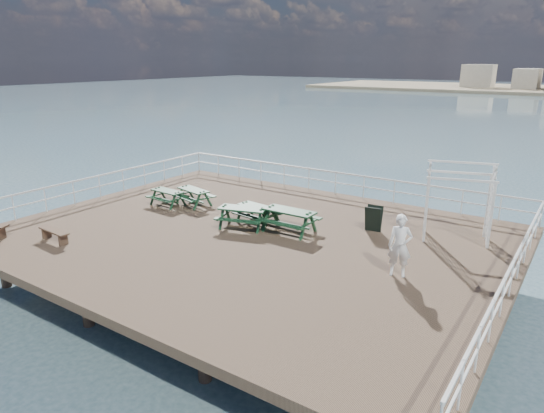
{
  "coord_description": "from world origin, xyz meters",
  "views": [
    {
      "loc": [
        10.22,
        -13.67,
        6.28
      ],
      "look_at": [
        0.7,
        0.36,
        1.1
      ],
      "focal_mm": 32.0,
      "sensor_mm": 36.0,
      "label": 1
    }
  ],
  "objects": [
    {
      "name": "ground",
      "position": [
        0.0,
        0.0,
        -0.15
      ],
      "size": [
        18.0,
        14.0,
        0.3
      ],
      "primitive_type": "cube",
      "color": "brown",
      "rests_on": "ground"
    },
    {
      "name": "picnic_table_d",
      "position": [
        -0.72,
        0.44,
        0.57
      ],
      "size": [
        2.18,
        1.94,
        0.89
      ],
      "rotation": [
        0.0,
        0.0,
        0.29
      ],
      "color": "#153B1D",
      "rests_on": "ground"
    },
    {
      "name": "railing",
      "position": [
        -0.07,
        2.57,
        0.87
      ],
      "size": [
        17.77,
        13.76,
        1.1
      ],
      "color": "silver",
      "rests_on": "ground"
    },
    {
      "name": "person",
      "position": [
        5.83,
        -0.42,
        0.96
      ],
      "size": [
        0.8,
        0.63,
        1.91
      ],
      "primitive_type": "imported",
      "rotation": [
        0.0,
        0.0,
        0.28
      ],
      "color": "white",
      "rests_on": "ground"
    },
    {
      "name": "picnic_table_e",
      "position": [
        -0.56,
        1.16,
        0.51
      ],
      "size": [
        1.81,
        1.53,
        0.8
      ],
      "rotation": [
        0.0,
        0.0,
        -0.14
      ],
      "color": "#153B1D",
      "rests_on": "ground"
    },
    {
      "name": "sandwich_board",
      "position": [
        3.65,
        2.85,
        0.48
      ],
      "size": [
        0.66,
        0.52,
        1.0
      ],
      "rotation": [
        0.0,
        0.0,
        0.12
      ],
      "color": "black",
      "rests_on": "ground"
    },
    {
      "name": "trellis_arbor",
      "position": [
        6.43,
        3.71,
        1.27
      ],
      "size": [
        2.56,
        1.83,
        2.87
      ],
      "rotation": [
        0.0,
        0.0,
        0.29
      ],
      "color": "silver",
      "rests_on": "ground"
    },
    {
      "name": "picnic_table_b",
      "position": [
        -4.41,
        1.62,
        0.52
      ],
      "size": [
        1.91,
        1.67,
        0.81
      ],
      "rotation": [
        0.0,
        0.0,
        -0.22
      ],
      "color": "#153B1D",
      "rests_on": "ground"
    },
    {
      "name": "picnic_table_c",
      "position": [
        1.04,
        1.03,
        0.62
      ],
      "size": [
        1.98,
        1.59,
        0.96
      ],
      "rotation": [
        0.0,
        0.0,
        0.0
      ],
      "color": "#153B1D",
      "rests_on": "ground"
    },
    {
      "name": "picnic_table_a",
      "position": [
        -5.32,
        0.92,
        0.49
      ],
      "size": [
        1.65,
        1.36,
        0.76
      ],
      "rotation": [
        0.0,
        0.0,
        -0.06
      ],
      "color": "#153B1D",
      "rests_on": "ground"
    },
    {
      "name": "flat_bench_near",
      "position": [
        -5.37,
        -4.58,
        0.32
      ],
      "size": [
        1.52,
        0.45,
        0.43
      ],
      "rotation": [
        0.0,
        0.0,
        -0.06
      ],
      "color": "brown",
      "rests_on": "ground"
    }
  ]
}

